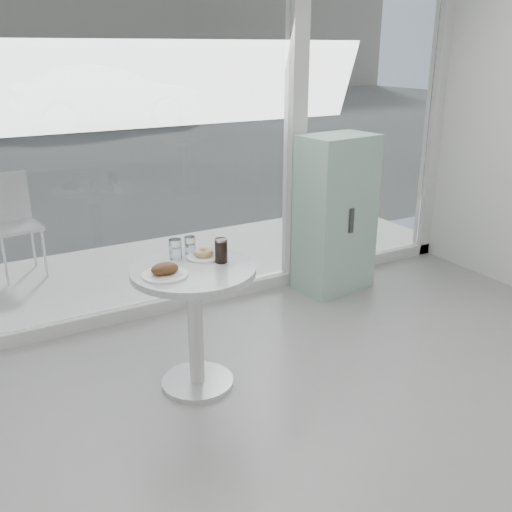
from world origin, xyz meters
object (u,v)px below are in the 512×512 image
main_table (194,303)px  cola_glass (221,251)px  car_silver (106,96)px  plate_donut (204,255)px  water_tumbler_b (190,246)px  mint_cabinet (335,214)px  plate_fritter (165,271)px  patio_chair (12,219)px  water_tumbler_a (175,250)px

main_table → cola_glass: cola_glass is taller
car_silver → plate_donut: bearing=164.5°
plate_donut → water_tumbler_b: size_ratio=1.93×
mint_cabinet → plate_donut: (-1.51, -0.70, 0.14)m
car_silver → cola_glass: (-2.77, -12.36, 0.07)m
cola_glass → plate_fritter: bearing=-174.2°
patio_chair → cola_glass: (0.86, -2.36, 0.28)m
car_silver → plate_donut: (-2.82, -12.25, 0.03)m
mint_cabinet → car_silver: bearing=76.9°
main_table → mint_cabinet: (1.63, 0.82, 0.10)m
plate_donut → plate_fritter: bearing=-153.0°
plate_fritter → water_tumbler_b: bearing=45.4°
plate_donut → main_table: bearing=-136.2°
mint_cabinet → water_tumbler_b: bearing=-165.6°
mint_cabinet → cola_glass: bearing=-157.1°
patio_chair → plate_donut: size_ratio=4.33×
mint_cabinet → plate_donut: mint_cabinet is taller
car_silver → water_tumbler_b: car_silver is taller
plate_fritter → water_tumbler_a: (0.15, 0.22, 0.03)m
mint_cabinet → patio_chair: size_ratio=1.46×
patio_chair → plate_fritter: 2.46m
mint_cabinet → patio_chair: bearing=139.8°
plate_fritter → plate_donut: size_ratio=1.24×
mint_cabinet → plate_fritter: 2.01m
plate_fritter → water_tumbler_b: size_ratio=2.39×
mint_cabinet → plate_fritter: size_ratio=5.11×
water_tumbler_a → main_table: bearing=-80.9°
mint_cabinet → water_tumbler_a: 1.79m
patio_chair → water_tumbler_a: patio_chair is taller
mint_cabinet → cola_glass: size_ratio=9.12×
plate_fritter → plate_donut: plate_fritter is taller
water_tumbler_a → plate_fritter: bearing=-123.9°
mint_cabinet → car_silver: size_ratio=0.28×
car_silver → water_tumbler_b: bearing=164.2°
car_silver → cola_glass: bearing=164.9°
main_table → patio_chair: bearing=106.1°
water_tumbler_a → water_tumbler_b: water_tumbler_a is taller
mint_cabinet → patio_chair: mint_cabinet is taller
car_silver → water_tumbler_b: (-2.86, -12.13, 0.05)m
mint_cabinet → water_tumbler_a: (-1.66, -0.63, 0.17)m
plate_donut → water_tumbler_b: bearing=110.1°
main_table → mint_cabinet: mint_cabinet is taller
plate_donut → water_tumbler_a: water_tumbler_a is taller
car_silver → cola_glass: car_silver is taller
main_table → mint_cabinet: size_ratio=0.59×
patio_chair → water_tumbler_a: bearing=-80.6°
main_table → patio_chair: size_ratio=0.87×
plate_donut → cola_glass: cola_glass is taller
mint_cabinet → water_tumbler_a: bearing=-165.7°
patio_chair → plate_donut: 2.39m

